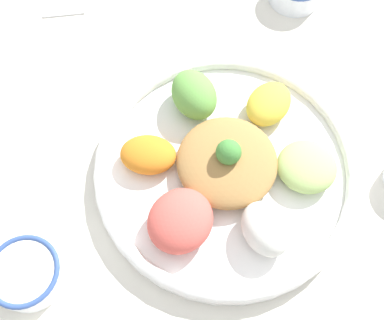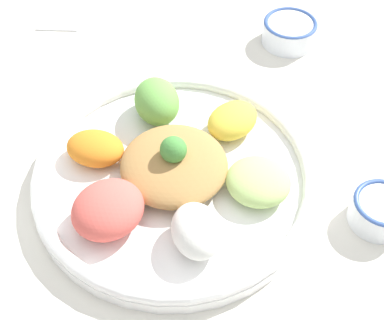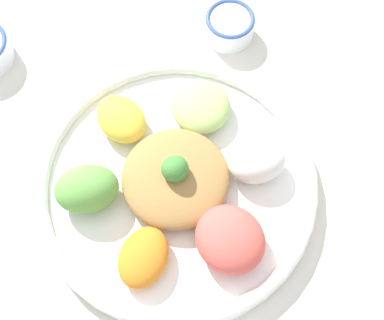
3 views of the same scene
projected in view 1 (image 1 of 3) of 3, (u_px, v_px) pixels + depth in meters
ground_plane at (242, 174)px, 0.71m from camera, size 2.40×2.40×0.00m
salad_platter at (226, 164)px, 0.68m from camera, size 0.40×0.40×0.09m
sauce_bowl_dark at (27, 273)px, 0.62m from camera, size 0.10×0.10×0.04m
serving_spoon_main at (81, 11)px, 0.84m from camera, size 0.12×0.05×0.01m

